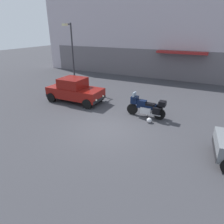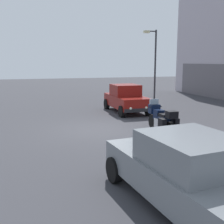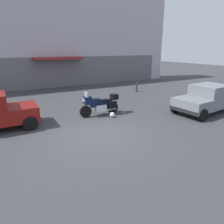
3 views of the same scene
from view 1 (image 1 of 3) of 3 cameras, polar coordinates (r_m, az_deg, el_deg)
name	(u,v)px [view 1 (image 1 of 3)]	position (r m, az deg, el deg)	size (l,w,h in m)	color
ground_plane	(107,129)	(10.10, -1.57, -4.93)	(80.00, 80.00, 0.00)	#38383D
building_facade_rear	(170,31)	(21.49, 16.18, 21.41)	(28.26, 3.40, 9.01)	#B2A8B2
motorcycle	(147,107)	(11.40, 9.88, 1.50)	(2.26, 0.77, 1.36)	black
helmet	(149,120)	(10.90, 10.63, -2.33)	(0.28, 0.28, 0.28)	silver
car_hatchback_near	(75,90)	(13.86, -10.64, 6.13)	(3.88, 1.79, 1.64)	maroon
streetlamp_curbside	(71,50)	(16.90, -11.53, 16.91)	(0.28, 0.94, 5.10)	#2D2D33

